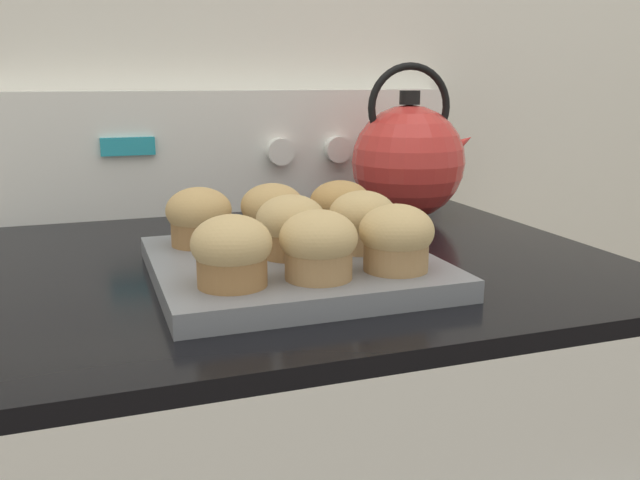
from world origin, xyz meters
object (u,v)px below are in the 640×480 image
Objects in this scene: muffin_r2_c2 at (340,208)px; tea_kettle at (409,160)px; muffin_pan at (292,266)px; muffin_r0_c2 at (396,238)px; muffin_r0_c1 at (318,245)px; muffin_r2_c1 at (272,212)px; muffin_r2_c0 at (199,217)px; muffin_r1_c1 at (291,226)px; muffin_r0_c0 at (232,251)px; muffin_r1_c2 at (362,221)px.

tea_kettle is at bearing 43.68° from muffin_r2_c2.
muffin_r0_c2 is (0.08, -0.08, 0.04)m from muffin_pan.
muffin_r0_c1 and muffin_r2_c1 have the same top height.
muffin_r2_c2 is at bearing 88.63° from muffin_r0_c2.
muffin_pan is 3.91× the size of muffin_r0_c1.
muffin_r0_c2 and muffin_r2_c1 have the same top height.
muffin_r2_c1 is at bearing 115.19° from muffin_r0_c2.
muffin_r2_c0 reaches higher than muffin_pan.
muffin_pan is 0.09m from muffin_r2_c1.
muffin_r2_c0 is 0.32× the size of tea_kettle.
muffin_pan is 1.26× the size of tea_kettle.
muffin_r0_c1 is 0.32× the size of tea_kettle.
muffin_r0_c1 and muffin_r1_c1 have the same top height.
muffin_r0_c1 is (0.08, -0.00, 0.00)m from muffin_r0_c0.
muffin_r0_c2 is at bearing -46.50° from muffin_r1_c1.
muffin_r0_c2 is at bearing -0.73° from muffin_r0_c0.
muffin_r1_c1 is (-0.08, 0.08, 0.00)m from muffin_r0_c2.
muffin_pan is at bearing 89.97° from muffin_r0_c1.
muffin_r1_c1 is 1.00× the size of muffin_r2_c1.
muffin_r0_c0 is at bearing -153.01° from muffin_r1_c2.
muffin_r2_c0 is 1.00× the size of muffin_r2_c1.
muffin_pan is at bearing -136.49° from tea_kettle.
tea_kettle reaches higher than muffin_r2_c0.
muffin_r0_c0 and muffin_r2_c2 have the same top height.
muffin_r0_c1 is at bearing -2.92° from muffin_r0_c0.
muffin_r1_c1 is at bearing -44.59° from muffin_r2_c0.
muffin_r0_c0 is 1.00× the size of muffin_r2_c2.
tea_kettle is at bearing 43.17° from muffin_r1_c1.
muffin_r0_c0 is 1.00× the size of muffin_r2_c1.
muffin_r0_c2 is 1.00× the size of muffin_r1_c2.
muffin_r0_c0 and muffin_r0_c1 have the same top height.
muffin_pan is 3.91× the size of muffin_r2_c1.
muffin_r0_c2 is 1.00× the size of muffin_r1_c1.
muffin_r0_c1 is 0.18m from muffin_r2_c2.
muffin_r1_c2 is at bearing -126.02° from tea_kettle.
tea_kettle is at bearing 43.51° from muffin_pan.
muffin_r0_c0 is 0.08m from muffin_r0_c1.
muffin_r2_c0 is at bearing -179.94° from muffin_r2_c1.
tea_kettle is (0.34, 0.32, 0.03)m from muffin_r0_c0.
muffin_r1_c2 and muffin_r2_c0 have the same top height.
muffin_r1_c1 is at bearing 94.93° from muffin_pan.
tea_kettle is (0.25, 0.24, 0.08)m from muffin_pan.
muffin_r1_c2 is (0.08, 0.00, 0.04)m from muffin_pan.
muffin_r0_c0 is at bearing 177.08° from muffin_r0_c1.
muffin_r0_c0 is at bearing -116.81° from muffin_r2_c1.
muffin_r0_c0 is 0.12m from muffin_r1_c1.
muffin_r1_c1 and muffin_r2_c2 have the same top height.
muffin_r2_c0 is 0.17m from muffin_r2_c2.
muffin_r0_c2 is 1.00× the size of muffin_r2_c1.
muffin_r0_c1 and muffin_r2_c0 have the same top height.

